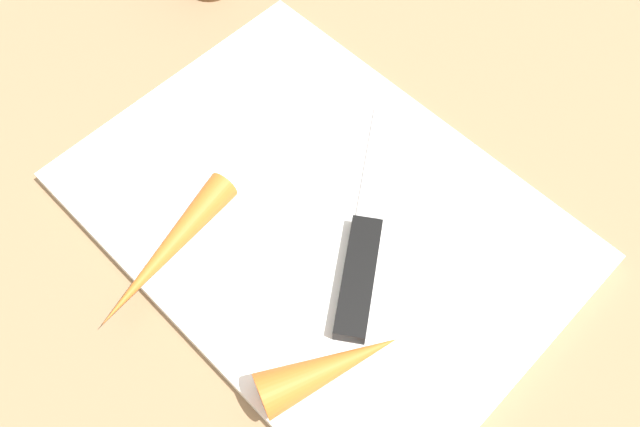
{
  "coord_description": "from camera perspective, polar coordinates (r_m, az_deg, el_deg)",
  "views": [
    {
      "loc": [
        0.17,
        -0.17,
        0.45
      ],
      "look_at": [
        0.0,
        0.0,
        0.01
      ],
      "focal_mm": 37.96,
      "sensor_mm": 36.0,
      "label": 1
    }
  ],
  "objects": [
    {
      "name": "carrot_long",
      "position": [
        0.49,
        -12.81,
        -3.09
      ],
      "size": [
        0.05,
        0.13,
        0.02
      ],
      "primitive_type": "cone",
      "rotation": [
        0.0,
        1.57,
        4.9
      ],
      "color": "orange",
      "rests_on": "cutting_board"
    },
    {
      "name": "cutting_board",
      "position": [
        0.51,
        0.0,
        -0.33
      ],
      "size": [
        0.36,
        0.26,
        0.01
      ],
      "primitive_type": "cube",
      "color": "white",
      "rests_on": "ground_plane"
    },
    {
      "name": "carrot_short",
      "position": [
        0.44,
        0.89,
        -12.84
      ],
      "size": [
        0.06,
        0.1,
        0.03
      ],
      "primitive_type": "cone",
      "rotation": [
        0.0,
        1.57,
        1.19
      ],
      "color": "orange",
      "rests_on": "cutting_board"
    },
    {
      "name": "knife",
      "position": [
        0.48,
        3.49,
        -4.01
      ],
      "size": [
        0.13,
        0.18,
        0.01
      ],
      "rotation": [
        0.0,
        0.0,
        2.18
      ],
      "color": "#B7B7BC",
      "rests_on": "cutting_board"
    },
    {
      "name": "ground_plane",
      "position": [
        0.51,
        0.0,
        -0.65
      ],
      "size": [
        1.4,
        1.4,
        0.0
      ],
      "primitive_type": "plane",
      "color": "#8C6D4C"
    }
  ]
}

